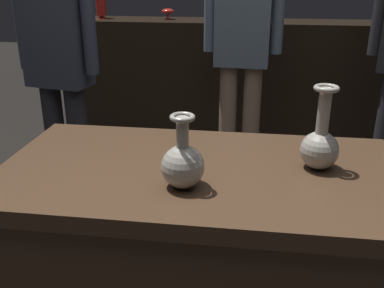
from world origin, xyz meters
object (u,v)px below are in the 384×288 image
Objects in this scene: shelf_vase_center at (237,8)px; visitor_center_back at (243,40)px; shelf_vase_far_left at (101,3)px; visitor_near_left at (58,58)px; vase_centerpiece at (183,163)px; vase_tall_behind at (320,144)px; shelf_vase_left at (168,11)px.

visitor_center_back is (0.07, -0.76, -0.12)m from shelf_vase_center.
visitor_center_back is at bearing -84.82° from shelf_vase_center.
visitor_center_back is (1.11, -0.71, -0.15)m from shelf_vase_far_left.
visitor_near_left is (-0.87, -1.27, -0.16)m from shelf_vase_center.
vase_centerpiece is 0.13× the size of visitor_center_back.
vase_tall_behind is 2.59m from shelf_vase_far_left.
shelf_vase_left is at bearing -174.70° from shelf_vase_center.
shelf_vase_center is at bearing -113.13° from visitor_near_left.
vase_centerpiece is at bearing 137.92° from visitor_near_left.
vase_centerpiece is 0.82× the size of vase_tall_behind.
shelf_vase_left is 0.06× the size of visitor_center_back.
vase_tall_behind is at bearing 153.20° from visitor_near_left.
vase_tall_behind is 1.54m from visitor_near_left.
vase_centerpiece is 2.40m from shelf_vase_left.
vase_centerpiece is 1.64m from visitor_center_back.
shelf_vase_left is at bearing 101.75° from vase_centerpiece.
vase_tall_behind is 2.62× the size of shelf_vase_left.
shelf_vase_left is (0.52, -0.00, -0.05)m from shelf_vase_far_left.
vase_centerpiece is 0.13× the size of visitor_near_left.
visitor_center_back reaches higher than visitor_near_left.
visitor_near_left is at bearing -82.06° from shelf_vase_far_left.
vase_centerpiece is 0.92× the size of shelf_vase_far_left.
shelf_vase_far_left is at bearing -177.48° from shelf_vase_center.
vase_centerpiece is 2.15× the size of shelf_vase_left.
shelf_vase_center is (-0.35, 2.22, 0.20)m from vase_tall_behind.
visitor_center_back reaches higher than shelf_vase_left.
shelf_vase_center is 0.11× the size of visitor_center_back.
visitor_center_back reaches higher than vase_centerpiece.
shelf_vase_center reaches higher than vase_centerpiece.
vase_tall_behind is 1.49m from visitor_center_back.
shelf_vase_left is at bearing 111.71° from vase_tall_behind.
shelf_vase_far_left is 1.04m from shelf_vase_center.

